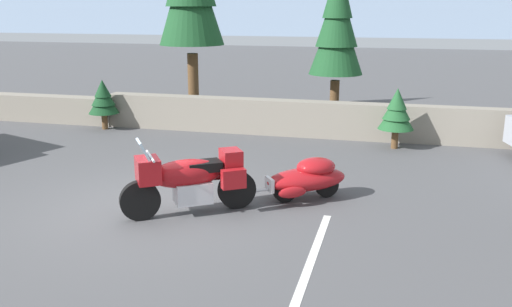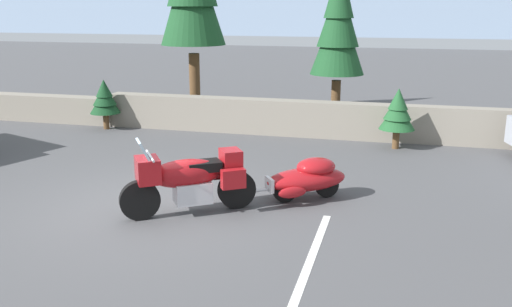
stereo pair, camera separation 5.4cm
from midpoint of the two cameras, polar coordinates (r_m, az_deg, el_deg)
name	(u,v)px [view 2 (the right image)]	position (r m, az deg, el deg)	size (l,w,h in m)	color
ground_plane	(152,206)	(9.95, -10.47, -5.30)	(80.00, 80.00, 0.00)	#4C4C4F
stone_guard_wall	(242,116)	(15.37, -1.29, 3.82)	(24.00, 0.56, 0.95)	gray
touring_motorcycle	(189,178)	(9.31, -6.73, -2.53)	(1.99, 1.51, 1.33)	black
car_shaped_trailer	(307,178)	(10.03, 5.40, -2.47)	(2.03, 1.53, 0.76)	black
pine_tree_secondary	(338,24)	(16.00, 8.53, 13.01)	(1.52, 1.52, 4.66)	brown
pine_sapling_near	(398,111)	(13.93, 14.40, 4.22)	(0.87, 0.87, 1.49)	brown
pine_sapling_farther	(105,98)	(16.28, -15.15, 5.48)	(0.85, 0.85, 1.41)	brown
parking_stripe_marker	(309,262)	(7.77, 5.69, -11.02)	(0.12, 3.60, 0.01)	silver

